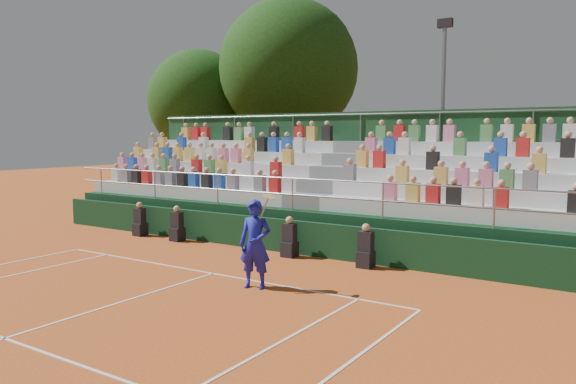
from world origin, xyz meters
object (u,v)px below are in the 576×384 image
Objects in this scene: tree_east at (288,69)px; floodlight_mast at (443,104)px; tennis_player at (255,244)px; tree_west at (199,101)px.

floodlight_mast is at bearing -13.38° from tree_east.
tree_east is at bearing 166.62° from floodlight_mast.
tree_east is at bearing 120.71° from tennis_player.
floodlight_mast is (9.02, -2.15, -2.20)m from tree_east.
tree_west is 1.01× the size of floodlight_mast.
tennis_player is at bearing -44.25° from tree_west.
floodlight_mast is at bearing -3.99° from tree_west.
tree_west is (-14.17, 13.80, 4.40)m from tennis_player.
tennis_player is at bearing -90.62° from floodlight_mast.
tree_west is at bearing 176.01° from floodlight_mast.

